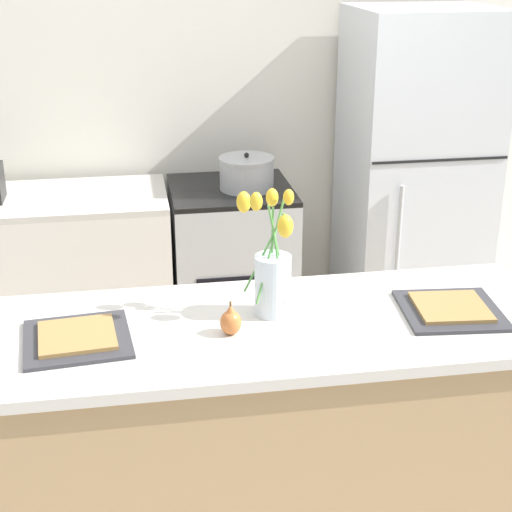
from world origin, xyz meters
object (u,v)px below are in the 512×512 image
Objects in this scene: pear_figurine at (231,321)px; cooking_pot at (247,173)px; stove_range at (232,271)px; refrigerator at (413,184)px; flower_vase at (272,272)px; plate_setting_left at (77,338)px; plate_setting_right at (451,309)px.

pear_figurine is 1.64m from cooking_pot.
cooking_pot reaches higher than stove_range.
refrigerator reaches higher than flower_vase.
plate_setting_left is (-0.67, -1.62, 0.52)m from stove_range.
plate_setting_right is at bearing -75.93° from cooking_pot.
refrigerator is at bearing 2.34° from cooking_pot.
stove_range is 1.67m from flower_vase.
flower_vase is 1.26× the size of plate_setting_left.
cooking_pot is at bearing 79.46° from pear_figurine.
pear_figurine is 0.70m from plate_setting_right.
stove_range is 2.73× the size of plate_setting_left.
plate_setting_left is (-0.59, -0.08, -0.13)m from flower_vase.
cooking_pot is (-0.88, -0.04, 0.11)m from refrigerator.
refrigerator is 1.87m from flower_vase.
plate_setting_right is at bearing 0.00° from plate_setting_left.
cooking_pot is (0.07, -0.03, 0.53)m from stove_range.
refrigerator reaches higher than pear_figurine.
cooking_pot reaches higher than pear_figurine.
pear_figurine is (-1.18, -1.65, 0.13)m from refrigerator.
plate_setting_left is at bearing -171.99° from flower_vase.
plate_setting_left is 1.21× the size of cooking_pot.
pear_figurine is (-0.14, -0.11, -0.10)m from flower_vase.
plate_setting_right is at bearing -8.52° from flower_vase.
stove_range is 1.76m from plate_setting_right.
flower_vase is 3.94× the size of pear_figurine.
refrigerator is at bearing 0.04° from stove_range.
flower_vase is at bearing -123.87° from refrigerator.
refrigerator is (0.95, 0.00, 0.42)m from stove_range.
cooking_pot reaches higher than plate_setting_left.
refrigerator is 5.30× the size of plate_setting_left.
refrigerator is 2.03m from pear_figurine.
pear_figurine is at bearing -125.47° from refrigerator.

